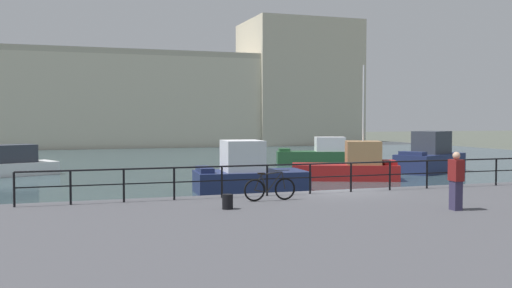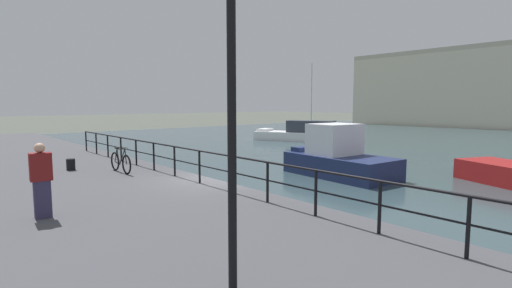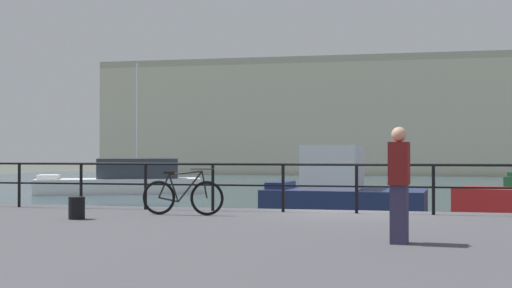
{
  "view_description": "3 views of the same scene",
  "coord_description": "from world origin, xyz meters",
  "px_view_note": "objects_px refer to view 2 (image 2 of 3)",
  "views": [
    {
      "loc": [
        -9.76,
        -19.53,
        3.7
      ],
      "look_at": [
        -2.66,
        1.39,
        2.72
      ],
      "focal_mm": 41.01,
      "sensor_mm": 36.0,
      "label": 1
    },
    {
      "loc": [
        10.53,
        -7.36,
        3.58
      ],
      "look_at": [
        -0.9,
        2.67,
        1.97
      ],
      "focal_mm": 26.68,
      "sensor_mm": 36.0,
      "label": 2
    },
    {
      "loc": [
        1.1,
        -15.46,
        2.36
      ],
      "look_at": [
        -2.4,
        1.23,
        2.56
      ],
      "focal_mm": 47.34,
      "sensor_mm": 36.0,
      "label": 3
    }
  ],
  "objects_px": {
    "moored_harbor_tender": "(338,158)",
    "standing_person": "(41,180)",
    "moored_blue_motorboat": "(303,133)",
    "quay_lamp_post": "(232,80)",
    "parked_bicycle": "(121,162)",
    "mooring_bollard": "(71,164)"
  },
  "relations": [
    {
      "from": "quay_lamp_post",
      "to": "standing_person",
      "type": "distance_m",
      "value": 5.92
    },
    {
      "from": "moored_blue_motorboat",
      "to": "standing_person",
      "type": "relative_size",
      "value": 5.53
    },
    {
      "from": "standing_person",
      "to": "moored_harbor_tender",
      "type": "bearing_deg",
      "value": -75.86
    },
    {
      "from": "moored_blue_motorboat",
      "to": "quay_lamp_post",
      "type": "height_order",
      "value": "moored_blue_motorboat"
    },
    {
      "from": "quay_lamp_post",
      "to": "standing_person",
      "type": "height_order",
      "value": "quay_lamp_post"
    },
    {
      "from": "mooring_bollard",
      "to": "quay_lamp_post",
      "type": "relative_size",
      "value": 0.1
    },
    {
      "from": "standing_person",
      "to": "mooring_bollard",
      "type": "bearing_deg",
      "value": -14.34
    },
    {
      "from": "moored_harbor_tender",
      "to": "standing_person",
      "type": "distance_m",
      "value": 13.71
    },
    {
      "from": "quay_lamp_post",
      "to": "standing_person",
      "type": "bearing_deg",
      "value": -168.11
    },
    {
      "from": "quay_lamp_post",
      "to": "moored_harbor_tender",
      "type": "bearing_deg",
      "value": 120.93
    },
    {
      "from": "mooring_bollard",
      "to": "moored_harbor_tender",
      "type": "bearing_deg",
      "value": 69.3
    },
    {
      "from": "moored_blue_motorboat",
      "to": "moored_harbor_tender",
      "type": "height_order",
      "value": "moored_blue_motorboat"
    },
    {
      "from": "parked_bicycle",
      "to": "quay_lamp_post",
      "type": "relative_size",
      "value": 0.4
    },
    {
      "from": "moored_harbor_tender",
      "to": "moored_blue_motorboat",
      "type": "bearing_deg",
      "value": -37.97
    },
    {
      "from": "parked_bicycle",
      "to": "standing_person",
      "type": "xyz_separation_m",
      "value": [
        4.44,
        -3.54,
        0.47
      ]
    },
    {
      "from": "parked_bicycle",
      "to": "quay_lamp_post",
      "type": "height_order",
      "value": "quay_lamp_post"
    },
    {
      "from": "moored_harbor_tender",
      "to": "mooring_bollard",
      "type": "relative_size",
      "value": 12.93
    },
    {
      "from": "moored_blue_motorboat",
      "to": "standing_person",
      "type": "xyz_separation_m",
      "value": [
        15.22,
        -25.85,
        1.13
      ]
    },
    {
      "from": "moored_harbor_tender",
      "to": "parked_bicycle",
      "type": "height_order",
      "value": "moored_harbor_tender"
    },
    {
      "from": "moored_harbor_tender",
      "to": "standing_person",
      "type": "relative_size",
      "value": 3.37
    },
    {
      "from": "mooring_bollard",
      "to": "standing_person",
      "type": "bearing_deg",
      "value": -20.22
    },
    {
      "from": "parked_bicycle",
      "to": "quay_lamp_post",
      "type": "bearing_deg",
      "value": -14.48
    }
  ]
}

